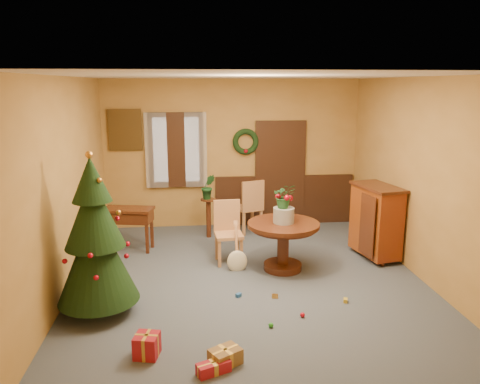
{
  "coord_description": "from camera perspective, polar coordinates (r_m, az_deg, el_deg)",
  "views": [
    {
      "loc": [
        -0.8,
        -6.37,
        2.79
      ],
      "look_at": [
        -0.1,
        0.4,
        1.22
      ],
      "focal_mm": 35.0,
      "sensor_mm": 36.0,
      "label": 1
    }
  ],
  "objects": [
    {
      "name": "room_envelope",
      "position": [
        9.29,
        0.39,
        2.6
      ],
      "size": [
        5.5,
        5.5,
        5.5
      ],
      "color": "#36414F",
      "rests_on": "ground"
    },
    {
      "name": "dining_table",
      "position": [
        7.18,
        5.29,
        -5.47
      ],
      "size": [
        1.09,
        1.09,
        0.75
      ],
      "color": "black",
      "rests_on": "floor"
    },
    {
      "name": "urn",
      "position": [
        7.08,
        5.35,
        -2.84
      ],
      "size": [
        0.32,
        0.32,
        0.23
      ],
      "primitive_type": "cylinder",
      "color": "slate",
      "rests_on": "dining_table"
    },
    {
      "name": "centerpiece_plant",
      "position": [
        7.0,
        5.4,
        -0.48
      ],
      "size": [
        0.33,
        0.29,
        0.37
      ],
      "primitive_type": "imported",
      "color": "#1E4C23",
      "rests_on": "urn"
    },
    {
      "name": "chair_near",
      "position": [
        7.5,
        -1.48,
        -4.57
      ],
      "size": [
        0.46,
        0.46,
        0.99
      ],
      "color": "#AA6F44",
      "rests_on": "floor"
    },
    {
      "name": "chair_far",
      "position": [
        8.87,
        1.24,
        -1.58
      ],
      "size": [
        0.58,
        0.58,
        1.04
      ],
      "color": "#AA6F44",
      "rests_on": "floor"
    },
    {
      "name": "guitar",
      "position": [
        7.15,
        -0.35,
        -6.85
      ],
      "size": [
        0.32,
        0.48,
        0.71
      ],
      "primitive_type": null,
      "rotation": [
        -0.49,
        0.0,
        0.03
      ],
      "color": "#EEE9C6",
      "rests_on": "floor"
    },
    {
      "name": "plant_stand",
      "position": [
        8.69,
        -3.86,
        -2.62
      ],
      "size": [
        0.29,
        0.29,
        0.74
      ],
      "color": "black",
      "rests_on": "floor"
    },
    {
      "name": "stand_plant",
      "position": [
        8.57,
        -3.91,
        0.65
      ],
      "size": [
        0.28,
        0.24,
        0.46
      ],
      "primitive_type": "imported",
      "rotation": [
        0.0,
        0.0,
        0.17
      ],
      "color": "#19471E",
      "rests_on": "plant_stand"
    },
    {
      "name": "christmas_tree",
      "position": [
        5.93,
        -17.23,
        -5.51
      ],
      "size": [
        0.99,
        0.99,
        2.04
      ],
      "color": "#382111",
      "rests_on": "floor"
    },
    {
      "name": "writing_desk",
      "position": [
        8.2,
        -13.43,
        -3.16
      ],
      "size": [
        0.9,
        0.57,
        0.74
      ],
      "color": "black",
      "rests_on": "floor"
    },
    {
      "name": "sideboard",
      "position": [
        7.91,
        16.24,
        -3.24
      ],
      "size": [
        0.67,
        1.02,
        1.21
      ],
      "color": "#5F170A",
      "rests_on": "floor"
    },
    {
      "name": "gift_a",
      "position": [
        5.06,
        -1.8,
        -19.41
      ],
      "size": [
        0.37,
        0.35,
        0.17
      ],
      "color": "brown",
      "rests_on": "floor"
    },
    {
      "name": "gift_b",
      "position": [
        5.25,
        -11.28,
        -17.88
      ],
      "size": [
        0.29,
        0.29,
        0.25
      ],
      "color": "maroon",
      "rests_on": "floor"
    },
    {
      "name": "gift_c",
      "position": [
        6.79,
        -16.33,
        -11.28
      ],
      "size": [
        0.26,
        0.28,
        0.13
      ],
      "color": "brown",
      "rests_on": "floor"
    },
    {
      "name": "gift_d",
      "position": [
        4.94,
        -3.24,
        -20.59
      ],
      "size": [
        0.36,
        0.26,
        0.12
      ],
      "color": "maroon",
      "rests_on": "floor"
    },
    {
      "name": "toy_a",
      "position": [
        6.44,
        -0.18,
        -12.46
      ],
      "size": [
        0.09,
        0.09,
        0.05
      ],
      "primitive_type": "cube",
      "rotation": [
        0.0,
        0.0,
        0.75
      ],
      "color": "#24589F",
      "rests_on": "floor"
    },
    {
      "name": "toy_b",
      "position": [
        5.72,
        3.79,
        -15.89
      ],
      "size": [
        0.06,
        0.06,
        0.06
      ],
      "primitive_type": "sphere",
      "color": "#278925",
      "rests_on": "floor"
    },
    {
      "name": "toy_c",
      "position": [
        6.44,
        12.73,
        -12.77
      ],
      "size": [
        0.07,
        0.09,
        0.05
      ],
      "primitive_type": "cube",
      "rotation": [
        0.0,
        0.0,
        1.21
      ],
      "color": "gold",
      "rests_on": "floor"
    },
    {
      "name": "toy_d",
      "position": [
        5.98,
        7.63,
        -14.64
      ],
      "size": [
        0.06,
        0.06,
        0.06
      ],
      "primitive_type": "sphere",
      "color": "#AC0B1C",
      "rests_on": "floor"
    },
    {
      "name": "toy_e",
      "position": [
        6.43,
        4.28,
        -12.54
      ],
      "size": [
        0.09,
        0.06,
        0.05
      ],
      "primitive_type": "cube",
      "rotation": [
        0.0,
        0.0,
        -0.14
      ],
      "color": "#CB872F",
      "rests_on": "floor"
    }
  ]
}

